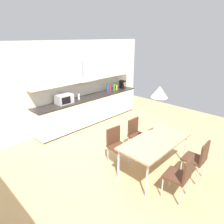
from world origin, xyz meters
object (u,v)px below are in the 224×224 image
Objects in this scene: bottle_white at (79,96)px; pendant_lamp at (160,92)px; bottle_blue at (108,89)px; bottle_red at (110,89)px; chair_near_right at (199,157)px; bottle_green at (114,87)px; microwave at (64,99)px; chair_near_left at (181,174)px; dining_table at (155,142)px; coffee_maker at (122,84)px; chair_far_right at (136,132)px; bottle_yellow at (117,87)px; chair_far_left at (116,142)px.

pendant_lamp is at bearing -96.20° from bottle_white.
bottle_red is at bearing 17.32° from bottle_blue.
bottle_green is at bearing 68.27° from chair_near_right.
bottle_blue is 0.19m from bottle_red.
microwave is 0.55× the size of chair_near_left.
dining_table is at bearing -117.54° from bottle_blue.
coffee_maker is at bearing 2.68° from bottle_blue.
microwave is at bearing 93.96° from pendant_lamp.
bottle_green reaches higher than dining_table.
chair_near_right and chair_far_right have the same top height.
bottle_yellow is (0.18, 0.04, -0.03)m from bottle_green.
microwave is 2.26m from bottle_yellow.
bottle_white is 0.27× the size of chair_far_left.
microwave is at bearing 86.25° from chair_far_left.
dining_table is (-2.39, -3.06, -0.35)m from coffee_maker.
coffee_maker reaches higher than bottle_red.
microwave is 3.86m from chair_near_left.
bottle_red is at bearing 178.46° from coffee_maker.
bottle_red is at bearing 47.41° from chair_far_left.
bottle_red is 2.72m from chair_far_right.
chair_far_left is at bearing 114.58° from pendant_lamp.
dining_table is (-0.33, -3.05, -0.30)m from bottle_white.
bottle_yellow reaches higher than chair_far_right.
bottle_white is 0.76× the size of bottle_green.
coffee_maker is 0.96× the size of bottle_green.
coffee_maker is 0.97× the size of bottle_blue.
bottle_white is 1.25m from bottle_blue.
microwave reaches higher than chair_far_right.
microwave is at bearing -178.65° from bottle_white.
chair_far_right is at bearing 64.93° from pendant_lamp.
chair_near_left is (-0.36, -0.78, -0.17)m from dining_table.
coffee_maker is 0.94× the size of pendant_lamp.
pendant_lamp is (-0.33, -3.05, 0.79)m from bottle_white.
chair_far_right is (-1.68, -2.24, -0.47)m from bottle_yellow.
bottle_blue is 0.47m from bottle_yellow.
chair_far_left is 0.72m from chair_far_right.
bottle_white is at bearing -178.77° from bottle_red.
bottle_blue reaches higher than dining_table.
bottle_blue reaches higher than microwave.
dining_table is 0.88m from chair_near_left.
bottle_yellow is 0.27× the size of chair_near_left.
chair_near_right is (-1.50, -3.77, -0.50)m from bottle_green.
coffee_maker is at bearing -1.54° from bottle_red.
bottle_green reaches higher than microwave.
coffee_maker reaches higher than bottle_white.
chair_far_left is at bearing -132.59° from bottle_red.
bottle_yellow is 2.84m from chair_far_right.
bottle_red reaches higher than chair_far_right.
coffee_maker reaches higher than chair_far_left.
chair_near_left is (-2.11, -3.86, -0.46)m from bottle_red.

